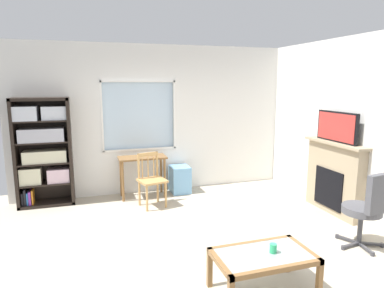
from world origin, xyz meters
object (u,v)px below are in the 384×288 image
Objects in this scene: fireplace at (334,177)px; office_chair at (368,206)px; tv at (337,127)px; desk_under_window at (142,165)px; bookshelf at (43,149)px; plastic_drawer_unit at (180,179)px; coffee_table at (263,259)px; sippy_cup at (273,248)px; wooden_chair at (151,179)px.

office_chair is (-0.44, -1.14, -0.02)m from fireplace.
tv is at bearing 180.00° from fireplace.
tv is (2.76, -1.68, 0.79)m from desk_under_window.
bookshelf is 4.96m from office_chair.
coffee_table is (-0.08, -3.31, 0.11)m from plastic_drawer_unit.
office_chair is (1.62, -2.87, 0.30)m from plastic_drawer_unit.
bookshelf is at bearing 157.90° from tv.
desk_under_window is 3.33m from coffee_table.
sippy_cup is (-2.04, -1.59, -0.11)m from fireplace.
fireplace is at bearing 36.36° from coffee_table.
desk_under_window is at bearing 101.02° from coffee_table.
office_chair is 11.11× the size of sippy_cup.
wooden_chair reaches higher than plastic_drawer_unit.
wooden_chair is 1.08× the size of tv.
bookshelf is 2.18× the size of tv.
sippy_cup is (0.73, -3.27, -0.14)m from desk_under_window.
wooden_chair is 3.08m from tv.
fireplace is at bearing -40.01° from plastic_drawer_unit.
plastic_drawer_unit is at bearing 90.33° from sippy_cup.
wooden_chair is (0.06, -0.51, -0.14)m from desk_under_window.
desk_under_window is 0.94× the size of wooden_chair.
desk_under_window is 0.80m from plastic_drawer_unit.
sippy_cup is at bearing -6.05° from coffee_table.
wooden_chair is at bearing -83.46° from desk_under_window.
coffee_table is 0.15m from sippy_cup.
fireplace is 1.25× the size of coffee_table.
wooden_chair is 10.00× the size of sippy_cup.
fireplace reaches higher than wooden_chair.
fireplace reaches higher than coffee_table.
desk_under_window is 1.69× the size of plastic_drawer_unit.
sippy_cup reaches higher than plastic_drawer_unit.
bookshelf reaches higher than desk_under_window.
tv is (2.04, -1.73, 1.14)m from plastic_drawer_unit.
fireplace is at bearing -23.22° from wooden_chair.
desk_under_window is at bearing 148.80° from fireplace.
plastic_drawer_unit is 0.50× the size of office_chair.
tv is at bearing -31.36° from desk_under_window.
desk_under_window is at bearing 148.64° from tv.
desk_under_window is at bearing 129.55° from office_chair.
sippy_cup is at bearing -89.67° from plastic_drawer_unit.
tv reaches higher than plastic_drawer_unit.
office_chair is 1.66m from sippy_cup.
bookshelf is 1.88m from wooden_chair.
coffee_table is (-1.70, -0.43, -0.20)m from office_chair.
bookshelf is 2.15× the size of desk_under_window.
wooden_chair is at bearing -20.06° from bookshelf.
office_chair reaches higher than wooden_chair.
desk_under_window is (1.65, -0.11, -0.37)m from bookshelf.
bookshelf reaches higher than fireplace.
sippy_cup is at bearing -54.82° from bookshelf.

